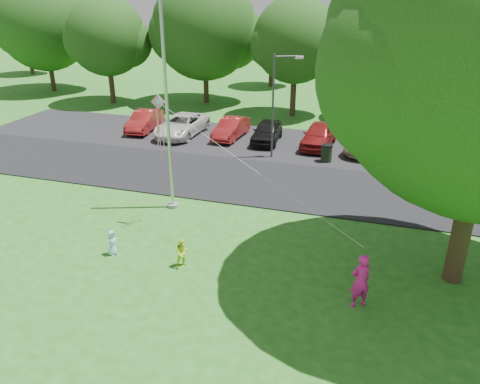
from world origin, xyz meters
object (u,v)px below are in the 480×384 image
(child_blue, at_px, (112,243))
(kite, at_px, (164,117))
(flagpole, at_px, (168,117))
(street_lamp, at_px, (277,97))
(woman, at_px, (360,281))
(trash_can, at_px, (326,154))
(child_yellow, at_px, (183,253))

(child_blue, relative_size, kite, 0.12)
(flagpole, xyz_separation_m, street_lamp, (2.90, 7.93, -0.63))
(flagpole, height_order, woman, flagpole)
(street_lamp, bearing_deg, flagpole, -134.45)
(flagpole, distance_m, trash_can, 10.55)
(flagpole, relative_size, trash_can, 9.60)
(child_blue, bearing_deg, flagpole, 14.01)
(flagpole, bearing_deg, woman, -29.81)
(trash_can, height_order, child_yellow, child_yellow)
(flagpole, relative_size, child_blue, 10.18)
(woman, bearing_deg, street_lamp, -98.82)
(child_yellow, distance_m, kite, 5.27)
(flagpole, bearing_deg, child_blue, -95.26)
(child_blue, bearing_deg, child_yellow, -70.58)
(trash_can, bearing_deg, flagpole, -126.11)
(trash_can, bearing_deg, street_lamp, -178.55)
(trash_can, height_order, kite, kite)
(street_lamp, height_order, child_blue, street_lamp)
(trash_can, relative_size, child_blue, 1.06)
(trash_can, distance_m, child_blue, 13.91)
(street_lamp, height_order, trash_can, street_lamp)
(woman, distance_m, child_blue, 8.96)
(child_blue, distance_m, kite, 5.12)
(woman, xyz_separation_m, kite, (-7.89, 3.32, 3.69))
(woman, xyz_separation_m, child_yellow, (-6.11, 0.46, -0.36))
(child_yellow, bearing_deg, flagpole, 76.19)
(street_lamp, bearing_deg, kite, -127.77)
(flagpole, height_order, trash_can, flagpole)
(street_lamp, distance_m, trash_can, 4.21)
(flagpole, relative_size, child_yellow, 9.12)
(street_lamp, relative_size, child_blue, 5.99)
(street_lamp, distance_m, kite, 9.81)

